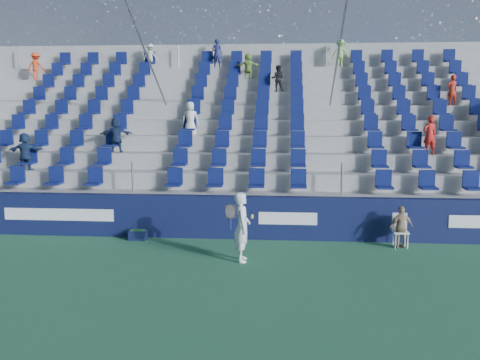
% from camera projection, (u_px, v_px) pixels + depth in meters
% --- Properties ---
extents(ground, '(70.00, 70.00, 0.00)m').
position_uv_depth(ground, '(221.00, 272.00, 11.91)').
color(ground, '#2D6A44').
rests_on(ground, ground).
extents(sponsor_wall, '(24.00, 0.32, 1.20)m').
position_uv_depth(sponsor_wall, '(234.00, 217.00, 14.94)').
color(sponsor_wall, '#10163E').
rests_on(sponsor_wall, ground).
extents(grandstand, '(24.00, 8.17, 6.63)m').
position_uv_depth(grandstand, '(247.00, 148.00, 19.75)').
color(grandstand, '#AAAAA5').
rests_on(grandstand, ground).
extents(tennis_player, '(0.69, 0.66, 1.66)m').
position_uv_depth(tennis_player, '(242.00, 227.00, 12.69)').
color(tennis_player, white).
rests_on(tennis_player, ground).
extents(line_judge_chair, '(0.39, 0.39, 0.88)m').
position_uv_depth(line_judge_chair, '(400.00, 228.00, 14.08)').
color(line_judge_chair, white).
rests_on(line_judge_chair, ground).
extents(line_judge, '(0.70, 0.43, 1.11)m').
position_uv_depth(line_judge, '(401.00, 227.00, 13.93)').
color(line_judge, tan).
rests_on(line_judge, ground).
extents(ball_bin, '(0.49, 0.33, 0.27)m').
position_uv_depth(ball_bin, '(138.00, 234.00, 14.82)').
color(ball_bin, '#0F163A').
rests_on(ball_bin, ground).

